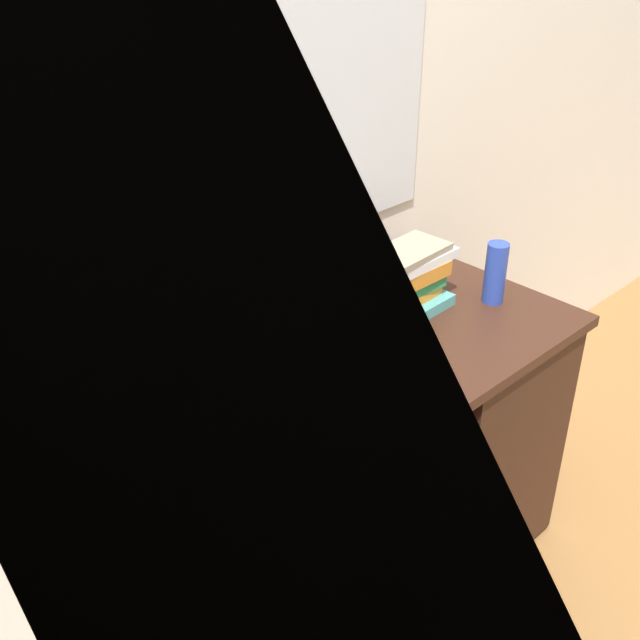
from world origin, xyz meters
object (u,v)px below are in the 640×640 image
Objects in this scene: book_stack_keyboard_riser at (234,418)px; keyboard at (233,391)px; laptop at (257,286)px; cell_phone at (426,394)px; book_stack_tall at (277,341)px; mug at (56,466)px; book_stack_side at (406,278)px; water_bottle at (495,273)px; computer_mouse at (385,322)px; desk at (416,431)px.

keyboard is at bearing -31.62° from book_stack_keyboard_riser.
laptop is 2.47× the size of cell_phone.
mug is (-0.58, -0.02, -0.02)m from book_stack_tall.
book_stack_side is (0.68, 0.13, 0.04)m from book_stack_keyboard_riser.
keyboard is (0.00, -0.00, 0.07)m from book_stack_keyboard_riser.
mug is at bearing 160.94° from book_stack_keyboard_riser.
water_bottle is (0.88, -0.02, -0.03)m from keyboard.
mug is (-0.58, -0.09, -0.14)m from laptop.
book_stack_side is 2.33× the size of computer_mouse.
desk is 6.36× the size of book_stack_side.
computer_mouse is at bearing 29.72° from cell_phone.
book_stack_side reaches higher than computer_mouse.
keyboard reaches higher than book_stack_keyboard_riser.
book_stack_tall is at bearing 169.57° from computer_mouse.
book_stack_tall reaches higher than book_stack_keyboard_riser.
mug is 0.69× the size of water_bottle.
book_stack_tall is 0.98× the size of book_stack_side.
laptop is 3.24× the size of computer_mouse.
desk is 12.87× the size of mug.
book_stack_tall is at bearing 164.51° from desk.
water_bottle is at bearing -3.67° from keyboard.
desk is at bearing -5.08° from mug.
book_stack_side reaches higher than keyboard.
desk is 0.38m from computer_mouse.
book_stack_tall reaches higher than computer_mouse.
book_stack_side reaches higher than mug.
cell_phone reaches higher than desk.
desk is 4.57× the size of laptop.
book_stack_side is 0.46m from laptop.
keyboard is (-0.65, -0.03, 0.47)m from desk.
book_stack_tall is 0.28m from keyboard.
water_bottle is (0.64, -0.16, 0.02)m from book_stack_tall.
keyboard reaches higher than computer_mouse.
book_stack_tall is at bearing 30.21° from book_stack_keyboard_riser.
book_stack_keyboard_riser is at bearing -177.45° from desk.
computer_mouse is (0.31, -0.13, -0.17)m from laptop.
desk is at bearing 0.27° from keyboard.
laptop is 2.82× the size of mug.
desk is at bearing 2.55° from book_stack_keyboard_riser.
desk is at bearing -24.05° from laptop.
book_stack_tall is 1.37× the size of water_bottle.
book_stack_side reaches higher than book_stack_tall.
book_stack_tall is 0.28m from book_stack_keyboard_riser.
cell_phone is (0.16, -0.32, -0.06)m from book_stack_tall.
water_bottle is at bearing -36.21° from book_stack_side.
mug reaches higher than desk.
book_stack_keyboard_riser is 0.36m from mug.
water_bottle is (0.64, -0.23, -0.10)m from laptop.
book_stack_side is 0.15m from computer_mouse.
keyboard is 0.57m from computer_mouse.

